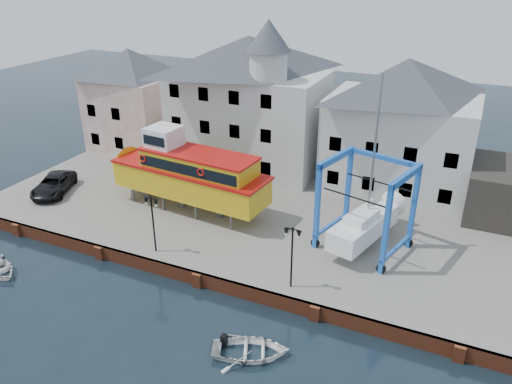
% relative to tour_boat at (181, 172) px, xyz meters
% --- Properties ---
extents(ground, '(140.00, 140.00, 0.00)m').
position_rel_tour_boat_xyz_m(ground, '(5.93, -7.81, -4.08)').
color(ground, '#17252D').
rests_on(ground, ground).
extents(hardstanding, '(44.00, 22.00, 1.00)m').
position_rel_tour_boat_xyz_m(hardstanding, '(5.93, 3.19, -3.58)').
color(hardstanding, slate).
rests_on(hardstanding, ground).
extents(quay_wall, '(44.00, 0.47, 1.00)m').
position_rel_tour_boat_xyz_m(quay_wall, '(5.93, -7.71, -3.58)').
color(quay_wall, brown).
rests_on(quay_wall, ground).
extents(building_pink, '(8.00, 7.00, 10.30)m').
position_rel_tour_boat_xyz_m(building_pink, '(-12.07, 10.18, 2.06)').
color(building_pink, tan).
rests_on(building_pink, hardstanding).
extents(building_white_main, '(14.00, 8.30, 14.00)m').
position_rel_tour_boat_xyz_m(building_white_main, '(1.06, 10.58, 3.26)').
color(building_white_main, silver).
rests_on(building_white_main, hardstanding).
extents(building_white_right, '(12.00, 8.00, 11.20)m').
position_rel_tour_boat_xyz_m(building_white_right, '(14.93, 11.18, 2.51)').
color(building_white_right, silver).
rests_on(building_white_right, hardstanding).
extents(lamp_post_left, '(1.12, 0.32, 4.20)m').
position_rel_tour_boat_xyz_m(lamp_post_left, '(1.93, -6.61, 0.09)').
color(lamp_post_left, black).
rests_on(lamp_post_left, hardstanding).
extents(lamp_post_right, '(1.12, 0.32, 4.20)m').
position_rel_tour_boat_xyz_m(lamp_post_right, '(11.93, -6.61, 0.09)').
color(lamp_post_right, black).
rests_on(lamp_post_right, hardstanding).
extents(tour_boat, '(15.28, 4.94, 6.54)m').
position_rel_tour_boat_xyz_m(tour_boat, '(0.00, 0.00, 0.00)').
color(tour_boat, '#59595E').
rests_on(tour_boat, hardstanding).
extents(travel_lift, '(6.61, 8.29, 12.14)m').
position_rel_tour_boat_xyz_m(travel_lift, '(14.99, 0.52, -1.05)').
color(travel_lift, blue).
rests_on(travel_lift, hardstanding).
extents(van, '(4.36, 5.91, 1.49)m').
position_rel_tour_boat_xyz_m(van, '(-11.54, -2.30, -2.34)').
color(van, black).
rests_on(van, hardstanding).
extents(motorboat_b, '(5.03, 4.38, 0.87)m').
position_rel_tour_boat_xyz_m(motorboat_b, '(11.69, -12.00, -4.08)').
color(motorboat_b, white).
rests_on(motorboat_b, ground).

